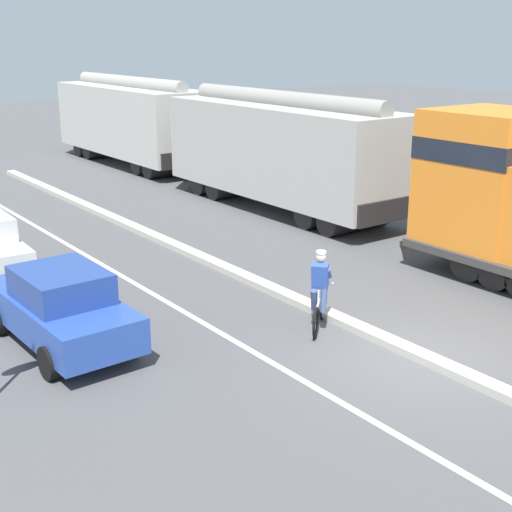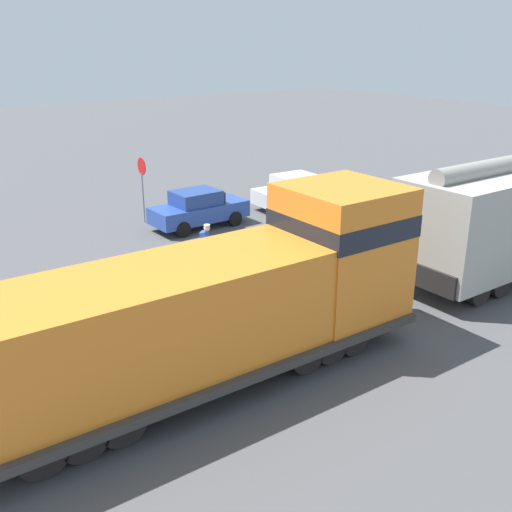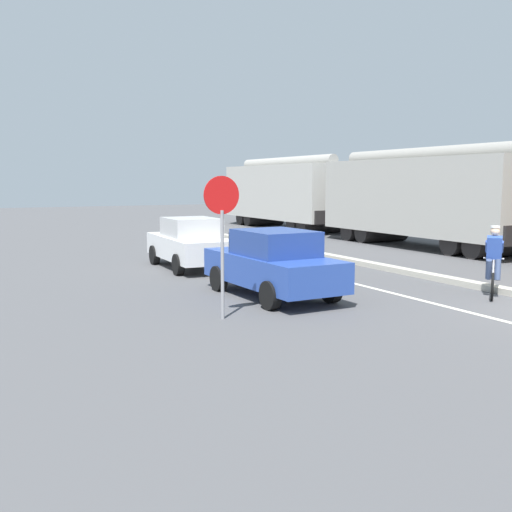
# 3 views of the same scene
# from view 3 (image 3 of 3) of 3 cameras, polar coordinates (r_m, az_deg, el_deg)

# --- Properties ---
(median_curb) EXTENTS (0.36, 36.00, 0.16)m
(median_curb) POSITION_cam_3_polar(r_m,az_deg,el_deg) (18.55, 14.07, -1.43)
(median_curb) COLOR #B2AD9E
(median_curb) RESTS_ON ground
(lane_stripe) EXTENTS (0.14, 36.00, 0.01)m
(lane_stripe) POSITION_cam_3_polar(r_m,az_deg,el_deg) (17.09, 8.00, -2.26)
(lane_stripe) COLOR silver
(lane_stripe) RESTS_ON ground
(hopper_car_lead) EXTENTS (2.90, 10.60, 4.18)m
(hopper_car_lead) POSITION_cam_3_polar(r_m,az_deg,el_deg) (26.08, 15.71, 5.33)
(hopper_car_lead) COLOR #A3A099
(hopper_car_lead) RESTS_ON ground
(hopper_car_middle) EXTENTS (2.90, 10.60, 4.18)m
(hopper_car_middle) POSITION_cam_3_polar(r_m,az_deg,el_deg) (35.47, 2.81, 5.99)
(hopper_car_middle) COLOR #B1AFA7
(hopper_car_middle) RESTS_ON ground
(parked_car_blue) EXTENTS (1.93, 4.25, 1.62)m
(parked_car_blue) POSITION_cam_3_polar(r_m,az_deg,el_deg) (14.38, 1.59, -0.70)
(parked_car_blue) COLOR #28479E
(parked_car_blue) RESTS_ON ground
(parked_car_white) EXTENTS (1.96, 4.26, 1.62)m
(parked_car_white) POSITION_cam_3_polar(r_m,az_deg,el_deg) (19.27, -6.30, 1.26)
(parked_car_white) COLOR silver
(parked_car_white) RESTS_ON ground
(cyclist) EXTENTS (1.33, 1.17, 1.71)m
(cyclist) POSITION_cam_3_polar(r_m,az_deg,el_deg) (15.44, 21.68, -0.65)
(cyclist) COLOR black
(cyclist) RESTS_ON ground
(stop_sign) EXTENTS (0.76, 0.08, 2.88)m
(stop_sign) POSITION_cam_3_polar(r_m,az_deg,el_deg) (11.93, -3.28, 3.51)
(stop_sign) COLOR gray
(stop_sign) RESTS_ON ground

